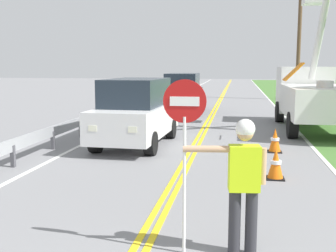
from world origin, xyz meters
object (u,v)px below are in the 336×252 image
object	(u,v)px
stop_sign_paddle	(185,128)
traffic_cone_mid	(275,141)
utility_bucket_truck	(311,93)
traffic_cone_lead	(276,164)
oncoming_suv_second	(183,93)
utility_pole_mid	(299,42)
oncoming_suv_nearest	(136,112)
flagger_worker	(243,178)

from	to	relation	value
stop_sign_paddle	traffic_cone_mid	xyz separation A→B (m)	(1.77, 7.05, -1.37)
stop_sign_paddle	utility_bucket_truck	xyz separation A→B (m)	(3.58, 12.13, -0.29)
traffic_cone_lead	utility_bucket_truck	bearing A→B (deg)	75.84
oncoming_suv_second	utility_pole_mid	xyz separation A→B (m)	(7.27, 9.88, 3.14)
stop_sign_paddle	utility_bucket_truck	distance (m)	12.65
traffic_cone_lead	utility_pole_mid	bearing A→B (deg)	81.42
traffic_cone_mid	oncoming_suv_nearest	bearing A→B (deg)	173.97
utility_pole_mid	traffic_cone_mid	xyz separation A→B (m)	(-3.23, -19.96, -3.86)
utility_bucket_truck	oncoming_suv_nearest	world-z (taller)	utility_bucket_truck
utility_bucket_truck	utility_pole_mid	xyz separation A→B (m)	(1.43, 14.88, 2.78)
utility_bucket_truck	oncoming_suv_nearest	size ratio (longest dim) A/B	1.46
oncoming_suv_nearest	traffic_cone_lead	bearing A→B (deg)	-40.76
flagger_worker	utility_pole_mid	distance (m)	27.43
oncoming_suv_second	traffic_cone_lead	xyz separation A→B (m)	(3.81, -13.09, -0.72)
utility_bucket_truck	utility_pole_mid	bearing A→B (deg)	84.53
utility_pole_mid	traffic_cone_mid	world-z (taller)	utility_pole_mid
oncoming_suv_nearest	traffic_cone_mid	distance (m)	4.33
utility_bucket_truck	traffic_cone_mid	world-z (taller)	utility_bucket_truck
oncoming_suv_nearest	utility_pole_mid	world-z (taller)	utility_pole_mid
oncoming_suv_second	utility_bucket_truck	bearing A→B (deg)	-40.51
flagger_worker	traffic_cone_lead	xyz separation A→B (m)	(0.77, 3.94, -0.71)
oncoming_suv_nearest	traffic_cone_mid	xyz separation A→B (m)	(4.25, -0.45, -0.72)
flagger_worker	utility_bucket_truck	size ratio (longest dim) A/B	0.27
traffic_cone_lead	traffic_cone_mid	xyz separation A→B (m)	(0.24, 3.01, 0.00)
utility_bucket_truck	stop_sign_paddle	bearing A→B (deg)	-106.43
utility_bucket_truck	oncoming_suv_nearest	xyz separation A→B (m)	(-6.05, -4.64, -0.36)
oncoming_suv_second	traffic_cone_mid	world-z (taller)	oncoming_suv_second
utility_pole_mid	traffic_cone_mid	distance (m)	20.59
utility_bucket_truck	flagger_worker	bearing A→B (deg)	-103.15
stop_sign_paddle	oncoming_suv_nearest	bearing A→B (deg)	108.28
flagger_worker	utility_pole_mid	size ratio (longest dim) A/B	0.23
stop_sign_paddle	utility_pole_mid	bearing A→B (deg)	79.51
oncoming_suv_nearest	utility_pole_mid	size ratio (longest dim) A/B	0.58
flagger_worker	utility_bucket_truck	world-z (taller)	utility_bucket_truck
oncoming_suv_nearest	utility_pole_mid	distance (m)	21.13
flagger_worker	oncoming_suv_nearest	world-z (taller)	oncoming_suv_nearest
utility_pole_mid	oncoming_suv_nearest	bearing A→B (deg)	-110.97
traffic_cone_lead	flagger_worker	bearing A→B (deg)	-101.07
oncoming_suv_nearest	stop_sign_paddle	bearing A→B (deg)	-71.72
flagger_worker	stop_sign_paddle	bearing A→B (deg)	-173.01
flagger_worker	oncoming_suv_second	bearing A→B (deg)	100.10
stop_sign_paddle	traffic_cone_lead	xyz separation A→B (m)	(1.54, 4.04, -1.37)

